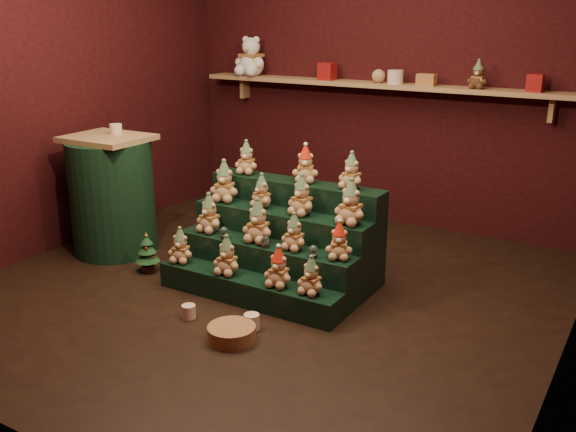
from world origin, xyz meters
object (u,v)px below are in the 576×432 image
Objects in this scene: side_table at (112,195)px; snow_globe_c at (313,251)px; mini_christmas_tree at (147,252)px; mug_left at (189,312)px; riser_tier_front at (248,290)px; snow_globe_a at (224,233)px; wicker_basket at (232,333)px; white_bear at (251,51)px; mug_right at (252,322)px; brown_bear at (478,75)px; snow_globe_b at (265,242)px.

snow_globe_c is at bearing -4.15° from side_table.
mini_christmas_tree is 3.53× the size of mug_left.
snow_globe_a reaches higher than riser_tier_front.
snow_globe_c reaches higher than wicker_basket.
snow_globe_c is 0.18× the size of white_bear.
brown_bear is (0.65, 2.39, 1.38)m from mug_right.
brown_bear reaches higher than mug_left.
wicker_basket is 3.00m from brown_bear.
white_bear is (-1.78, 1.91, 1.16)m from snow_globe_c.
riser_tier_front is 0.55m from snow_globe_c.
riser_tier_front is 0.35m from snow_globe_b.
side_table is (-1.95, 0.10, 0.08)m from snow_globe_c.
mug_left is (1.33, -0.67, -0.44)m from side_table.
white_bear is at bearing 115.13° from mug_left.
brown_bear reaches higher than mug_right.
snow_globe_a reaches higher than snow_globe_c.
mini_christmas_tree is at bearing -174.09° from snow_globe_b.
snow_globe_c is 2.85m from white_bear.
riser_tier_front is at bearing 65.31° from mug_left.
snow_globe_c reaches higher than mug_left.
mug_left is 0.31× the size of wicker_basket.
snow_globe_b is at bearing 67.75° from mug_left.
side_table is 1.55m from mug_left.
mug_right is (-0.17, -0.48, -0.35)m from snow_globe_c.
mug_right is (0.56, -0.48, -0.36)m from snow_globe_a.
mini_christmas_tree is at bearing -74.55° from white_bear.
brown_bear is (1.88, 2.01, 1.28)m from mini_christmas_tree.
side_table is 2.11m from white_bear.
mug_right is 2.84m from brown_bear.
wicker_basket is 0.62× the size of white_bear.
riser_tier_front is 17.36× the size of snow_globe_b.
mug_left is 0.40× the size of brown_bear.
snow_globe_a is at bearing -56.45° from white_bear.
mug_right is at bearing -109.85° from snow_globe_c.
mini_christmas_tree is at bearing -175.69° from snow_globe_c.
brown_bear reaches higher than snow_globe_c.
white_bear is at bearing 123.85° from mug_right.
side_table is 1.92m from mug_right.
snow_globe_a is 0.82m from mug_right.
white_bear reaches higher than riser_tier_front.
side_table reaches higher than mini_christmas_tree.
snow_globe_a is 1.22m from side_table.
mini_christmas_tree reaches higher than wicker_basket.
snow_globe_a is 1.10× the size of snow_globe_b.
snow_globe_b is at bearing 113.34° from mug_right.
snow_globe_c is 0.38× the size of brown_bear.
side_table is 9.82× the size of mug_right.
snow_globe_c is at bearing 70.15° from mug_right.
wicker_basket is at bearing -13.31° from mug_left.
side_table is at bearing 177.14° from snow_globe_c.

